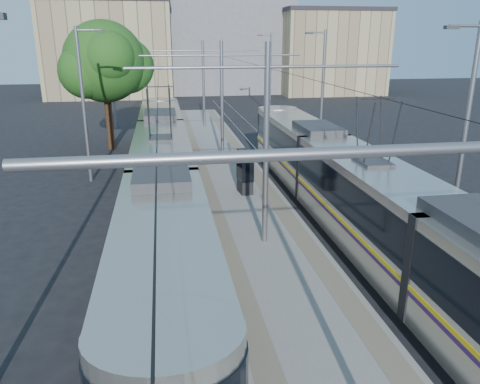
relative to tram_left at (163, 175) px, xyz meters
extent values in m
cube|color=gray|center=(3.60, 4.48, -1.56)|extent=(4.00, 50.00, 0.30)
cube|color=gray|center=(2.15, 4.48, -1.40)|extent=(0.70, 50.00, 0.01)
cube|color=gray|center=(5.05, 4.48, -1.40)|extent=(0.70, 50.00, 0.01)
cube|color=gray|center=(-0.72, 4.48, -1.69)|extent=(0.07, 70.00, 0.03)
cube|color=gray|center=(0.72, 4.48, -1.69)|extent=(0.07, 70.00, 0.03)
cube|color=gray|center=(6.48, 4.48, -1.69)|extent=(0.07, 70.00, 0.03)
cube|color=gray|center=(7.92, 4.48, -1.69)|extent=(0.07, 70.00, 0.03)
cube|color=black|center=(0.00, 0.00, -1.51)|extent=(2.30, 29.69, 0.40)
cube|color=#A9A69B|center=(0.00, 0.00, 0.14)|extent=(2.40, 28.09, 2.90)
cube|color=black|center=(0.00, 0.00, 0.64)|extent=(2.43, 28.09, 1.30)
cube|color=yellow|center=(0.00, 0.00, -0.26)|extent=(2.43, 28.09, 0.12)
cube|color=#B50A1D|center=(0.00, 0.00, -0.76)|extent=(2.42, 28.09, 1.10)
cube|color=#2D2D30|center=(0.00, 0.00, 1.74)|extent=(1.68, 3.00, 0.30)
cube|color=black|center=(7.20, -5.31, -1.51)|extent=(2.30, 29.10, 0.40)
cube|color=beige|center=(7.20, -5.31, 0.14)|extent=(2.40, 27.50, 2.90)
cube|color=black|center=(7.20, -5.31, 0.64)|extent=(2.43, 27.50, 1.30)
cube|color=yellow|center=(7.20, -5.31, -0.26)|extent=(2.43, 27.50, 0.12)
cube|color=#33164F|center=(7.20, -5.31, -0.41)|extent=(2.43, 27.50, 0.10)
cube|color=#2D2D30|center=(7.20, -5.31, 1.74)|extent=(1.68, 3.00, 0.30)
cylinder|color=slate|center=(3.60, -4.52, 2.09)|extent=(0.20, 0.20, 7.00)
cylinder|color=slate|center=(3.60, -4.52, 4.79)|extent=(9.20, 0.10, 0.10)
cylinder|color=slate|center=(3.60, 7.48, 2.09)|extent=(0.20, 0.20, 7.00)
cylinder|color=slate|center=(3.60, 7.48, 4.79)|extent=(9.20, 0.10, 0.10)
cylinder|color=slate|center=(3.60, 19.48, 2.09)|extent=(0.20, 0.20, 7.00)
cylinder|color=slate|center=(3.60, 19.48, 4.79)|extent=(9.20, 0.10, 0.10)
cylinder|color=black|center=(0.00, 4.48, 3.84)|extent=(0.02, 70.00, 0.02)
cylinder|color=black|center=(7.20, 4.48, 3.84)|extent=(0.02, 70.00, 0.02)
cylinder|color=slate|center=(-3.90, 5.48, 2.29)|extent=(0.18, 0.18, 8.00)
cube|color=#2D2D30|center=(-2.80, 5.48, 6.04)|extent=(0.50, 0.22, 0.12)
cylinder|color=slate|center=(-3.90, 21.48, 2.29)|extent=(0.18, 0.18, 8.00)
cube|color=#2D2D30|center=(-2.80, 21.48, 6.04)|extent=(0.50, 0.22, 0.12)
cylinder|color=slate|center=(11.10, -4.52, 2.29)|extent=(0.18, 0.18, 8.00)
cube|color=#2D2D30|center=(10.00, -4.52, 6.04)|extent=(0.50, 0.22, 0.12)
cylinder|color=slate|center=(11.10, 11.48, 2.29)|extent=(0.18, 0.18, 8.00)
cube|color=#2D2D30|center=(10.00, 11.48, 6.04)|extent=(0.50, 0.22, 0.12)
cylinder|color=slate|center=(11.10, 27.48, 2.29)|extent=(0.18, 0.18, 8.00)
cube|color=#2D2D30|center=(10.00, 27.48, 6.04)|extent=(0.50, 0.22, 0.12)
cube|color=black|center=(3.88, 1.19, -0.35)|extent=(0.66, 0.98, 2.11)
cube|color=black|center=(3.88, 1.19, -0.22)|extent=(0.71, 1.02, 1.10)
cylinder|color=#382314|center=(-3.54, 13.44, 0.09)|extent=(0.49, 0.49, 3.59)
sphere|color=#154B16|center=(-3.54, 13.44, 4.24)|extent=(5.39, 5.39, 5.39)
sphere|color=#154B16|center=(-2.20, 14.34, 3.90)|extent=(3.82, 3.82, 3.82)
cube|color=tan|center=(-6.40, 47.48, 4.18)|extent=(16.00, 12.00, 11.78)
cube|color=#262328|center=(-6.40, 47.48, 10.33)|extent=(16.32, 12.24, 0.50)
cube|color=gray|center=(9.60, 51.48, 6.67)|extent=(18.00, 14.00, 16.76)
cube|color=tan|center=(23.60, 45.48, 3.73)|extent=(14.00, 10.00, 10.87)
cube|color=#262328|center=(23.60, 45.48, 9.41)|extent=(14.28, 10.20, 0.50)
camera|label=1|loc=(0.13, -19.97, 5.65)|focal=35.00mm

